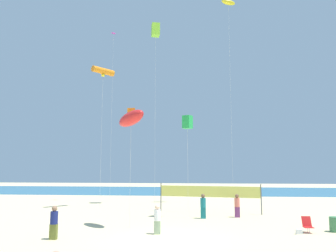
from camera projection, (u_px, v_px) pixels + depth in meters
ground_plane at (169, 239)px, 16.65m from camera, size 120.00×120.00×0.00m
ocean_band at (188, 191)px, 51.86m from camera, size 120.00×20.00×0.01m
beachgoer_coral_shirt at (237, 205)px, 24.10m from camera, size 0.39×0.39×1.72m
beachgoer_white_shirt at (157, 218)px, 18.01m from camera, size 0.37×0.37×1.62m
beachgoer_navy_shirt at (54, 221)px, 16.71m from camera, size 0.39×0.39×1.71m
beachgoer_teal_shirt at (203, 205)px, 23.56m from camera, size 0.40×0.40×1.77m
folding_beach_chair at (307, 224)px, 18.44m from camera, size 0.52×0.65×0.89m
trash_barrel at (335, 224)px, 18.60m from camera, size 0.61×0.61×0.85m
volleyball_net at (209, 193)px, 26.57m from camera, size 8.28×1.54×2.40m
beach_handbag at (299, 232)px, 17.92m from camera, size 0.34×0.17×0.27m
kite_orange_tube at (103, 71)px, 31.09m from camera, size 1.94×2.18×13.33m
kite_green_box at (187, 122)px, 24.63m from camera, size 0.83×0.83×7.69m
kite_yellow_inflatable at (228, 3)px, 35.34m from camera, size 1.72×0.98×22.28m
kite_red_inflatable at (131, 118)px, 20.76m from camera, size 2.51×2.46×7.57m
kite_magenta_diamond at (113, 42)px, 37.30m from camera, size 0.54×0.53×19.48m
kite_lime_box at (156, 30)px, 34.23m from camera, size 1.02×1.02×19.00m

